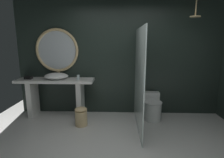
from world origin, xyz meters
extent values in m
cube|color=#1E2823|center=(0.00, 1.90, 1.30)|extent=(4.80, 0.10, 2.60)
cube|color=silver|center=(-1.46, 1.59, 0.84)|extent=(1.71, 0.48, 0.06)
cube|color=silver|center=(-2.01, 1.59, 0.41)|extent=(0.11, 0.41, 0.81)
cube|color=silver|center=(-0.91, 1.59, 0.41)|extent=(0.11, 0.41, 0.81)
ellipsoid|color=white|center=(-1.44, 1.59, 0.94)|extent=(0.53, 0.44, 0.14)
cylinder|color=#D6B77F|center=(-1.44, 1.79, 0.96)|extent=(0.02, 0.02, 0.17)
cylinder|color=#D6B77F|center=(-1.44, 1.72, 1.03)|extent=(0.02, 0.14, 0.02)
cylinder|color=silver|center=(-0.94, 1.57, 0.92)|extent=(0.06, 0.06, 0.10)
cube|color=black|center=(-2.07, 1.58, 0.90)|extent=(0.15, 0.12, 0.07)
torus|color=#D6B77F|center=(-1.46, 1.81, 1.50)|extent=(1.00, 0.06, 1.00)
cylinder|color=#B2BCC1|center=(-1.46, 1.82, 1.50)|extent=(0.89, 0.01, 0.89)
cube|color=silver|center=(0.35, 1.09, 0.98)|extent=(0.02, 1.53, 1.95)
cylinder|color=#D6B77F|center=(1.47, 1.49, 2.35)|extent=(0.02, 0.02, 0.31)
cylinder|color=#D6B77F|center=(1.47, 1.49, 2.18)|extent=(0.21, 0.21, 0.02)
cylinder|color=white|center=(0.71, 1.44, 0.20)|extent=(0.37, 0.37, 0.40)
ellipsoid|color=white|center=(0.71, 1.44, 0.41)|extent=(0.39, 0.43, 0.02)
cube|color=white|center=(0.71, 1.72, 0.38)|extent=(0.37, 0.19, 0.35)
cylinder|color=#D6B77F|center=(-0.80, 1.11, 0.16)|extent=(0.25, 0.25, 0.32)
ellipsoid|color=#D6B77F|center=(-0.80, 1.11, 0.35)|extent=(0.25, 0.25, 0.08)
camera|label=1|loc=(-0.04, -2.34, 1.70)|focal=29.07mm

